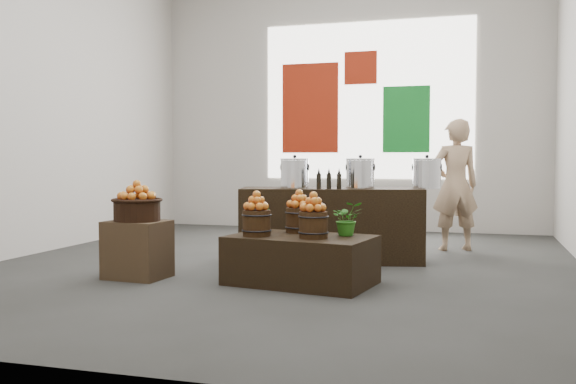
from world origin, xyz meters
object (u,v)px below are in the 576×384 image
(counter, at_px, (331,225))
(stock_pot_center, at_px, (360,174))
(stock_pot_left, at_px, (295,174))
(wicker_basket, at_px, (137,210))
(stock_pot_right, at_px, (427,174))
(shopper, at_px, (455,185))
(crate, at_px, (138,249))
(display_table, at_px, (301,260))

(counter, distance_m, stock_pot_center, 0.63)
(counter, xyz_separation_m, stock_pot_left, (-0.39, -0.08, 0.55))
(counter, relative_size, stock_pot_center, 6.47)
(wicker_basket, height_order, counter, counter)
(stock_pot_right, xyz_separation_m, shopper, (0.26, 1.00, -0.15))
(shopper, bearing_deg, stock_pot_right, 53.53)
(stock_pot_left, relative_size, shopper, 0.19)
(counter, distance_m, stock_pot_right, 1.15)
(stock_pot_left, distance_m, stock_pot_right, 1.41)
(crate, bearing_deg, stock_pot_center, 40.03)
(display_table, bearing_deg, crate, -164.74)
(wicker_basket, distance_m, shopper, 3.85)
(display_table, distance_m, stock_pot_center, 1.58)
(crate, bearing_deg, shopper, 44.07)
(wicker_basket, relative_size, shopper, 0.27)
(crate, distance_m, stock_pot_left, 1.90)
(display_table, bearing_deg, counter, 100.30)
(crate, bearing_deg, counter, 43.92)
(stock_pot_left, xyz_separation_m, stock_pot_right, (1.37, 0.30, 0.00))
(wicker_basket, height_order, shopper, shopper)
(counter, height_order, stock_pot_right, stock_pot_right)
(shopper, bearing_deg, display_table, 42.20)
(stock_pot_right, distance_m, shopper, 1.05)
(counter, relative_size, stock_pot_left, 6.47)
(stock_pot_left, bearing_deg, wicker_basket, -129.40)
(display_table, height_order, stock_pot_right, stock_pot_right)
(stock_pot_center, distance_m, stock_pot_right, 0.70)
(crate, xyz_separation_m, counter, (1.51, 1.46, 0.13))
(counter, relative_size, stock_pot_right, 6.47)
(shopper, bearing_deg, crate, 22.34)
(wicker_basket, height_order, stock_pot_left, stock_pot_left)
(crate, xyz_separation_m, stock_pot_left, (1.13, 1.37, 0.67))
(wicker_basket, relative_size, counter, 0.22)
(stock_pot_center, xyz_separation_m, shopper, (0.95, 1.15, -0.15))
(display_table, distance_m, stock_pot_right, 1.95)
(crate, height_order, stock_pot_left, stock_pot_left)
(crate, height_order, shopper, shopper)
(crate, relative_size, counter, 0.28)
(counter, height_order, stock_pot_center, stock_pot_center)
(crate, height_order, stock_pot_right, stock_pot_right)
(crate, xyz_separation_m, shopper, (2.77, 2.68, 0.52))
(display_table, relative_size, counter, 0.64)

